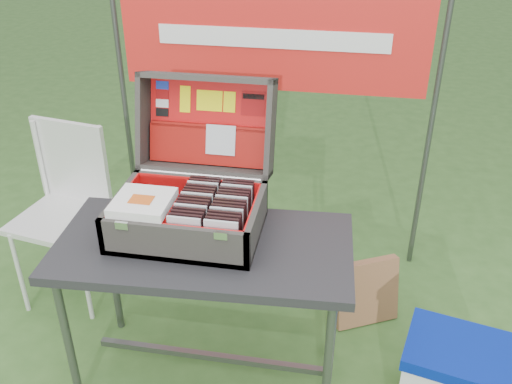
% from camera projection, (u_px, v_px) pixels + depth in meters
% --- Properties ---
extents(ground, '(80.00, 80.00, 0.00)m').
position_uv_depth(ground, '(232.00, 381.00, 2.62)').
color(ground, '#375F27').
rests_on(ground, ground).
extents(table, '(1.22, 0.66, 0.75)m').
position_uv_depth(table, '(207.00, 314.00, 2.47)').
color(table, '#2B2C2F').
rests_on(table, ground).
extents(table_top, '(1.22, 0.66, 0.04)m').
position_uv_depth(table_top, '(204.00, 247.00, 2.30)').
color(table_top, '#2B2C2F').
rests_on(table_top, ground).
extents(table_leg_fl, '(0.04, 0.04, 0.71)m').
position_uv_depth(table_leg_fl, '(68.00, 340.00, 2.36)').
color(table_leg_fl, '#59595B').
rests_on(table_leg_fl, ground).
extents(table_leg_fr, '(0.04, 0.04, 0.71)m').
position_uv_depth(table_leg_fr, '(327.00, 376.00, 2.20)').
color(table_leg_fr, '#59595B').
rests_on(table_leg_fr, ground).
extents(table_leg_bl, '(0.04, 0.04, 0.71)m').
position_uv_depth(table_leg_bl, '(113.00, 271.00, 2.77)').
color(table_leg_bl, '#59595B').
rests_on(table_leg_bl, ground).
extents(table_leg_br, '(0.04, 0.04, 0.71)m').
position_uv_depth(table_leg_br, '(334.00, 296.00, 2.60)').
color(table_leg_br, '#59595B').
rests_on(table_leg_br, ground).
extents(table_brace, '(1.04, 0.03, 0.03)m').
position_uv_depth(table_brace, '(210.00, 356.00, 2.60)').
color(table_brace, '#59595B').
rests_on(table_brace, ground).
extents(suitcase, '(0.59, 0.58, 0.54)m').
position_uv_depth(suitcase, '(189.00, 168.00, 2.27)').
color(suitcase, '#56524C').
rests_on(suitcase, table).
extents(suitcase_base_bottom, '(0.59, 0.42, 0.02)m').
position_uv_depth(suitcase_base_bottom, '(189.00, 230.00, 2.35)').
color(suitcase_base_bottom, '#56524C').
rests_on(suitcase_base_bottom, table_top).
extents(suitcase_base_wall_front, '(0.59, 0.02, 0.16)m').
position_uv_depth(suitcase_base_wall_front, '(173.00, 244.00, 2.14)').
color(suitcase_base_wall_front, '#56524C').
rests_on(suitcase_base_wall_front, table_top).
extents(suitcase_base_wall_back, '(0.59, 0.02, 0.16)m').
position_uv_depth(suitcase_base_wall_back, '(200.00, 193.00, 2.48)').
color(suitcase_base_wall_back, '#56524C').
rests_on(suitcase_base_wall_back, table_top).
extents(suitcase_base_wall_left, '(0.02, 0.42, 0.16)m').
position_uv_depth(suitcase_base_wall_left, '(121.00, 210.00, 2.36)').
color(suitcase_base_wall_left, '#56524C').
rests_on(suitcase_base_wall_left, table_top).
extents(suitcase_base_wall_right, '(0.02, 0.42, 0.16)m').
position_uv_depth(suitcase_base_wall_right, '(256.00, 223.00, 2.27)').
color(suitcase_base_wall_right, '#56524C').
rests_on(suitcase_base_wall_right, table_top).
extents(suitcase_liner_floor, '(0.54, 0.38, 0.01)m').
position_uv_depth(suitcase_liner_floor, '(188.00, 227.00, 2.34)').
color(suitcase_liner_floor, red).
rests_on(suitcase_liner_floor, suitcase_base_bottom).
extents(suitcase_latch_left, '(0.05, 0.01, 0.03)m').
position_uv_depth(suitcase_latch_left, '(122.00, 226.00, 2.13)').
color(suitcase_latch_left, silver).
rests_on(suitcase_latch_left, suitcase_base_wall_front).
extents(suitcase_latch_right, '(0.05, 0.01, 0.03)m').
position_uv_depth(suitcase_latch_right, '(221.00, 236.00, 2.07)').
color(suitcase_latch_right, silver).
rests_on(suitcase_latch_right, suitcase_base_wall_front).
extents(suitcase_hinge, '(0.53, 0.02, 0.02)m').
position_uv_depth(suitcase_hinge, '(200.00, 175.00, 2.45)').
color(suitcase_hinge, silver).
rests_on(suitcase_hinge, suitcase_base_wall_back).
extents(suitcase_lid_back, '(0.59, 0.14, 0.41)m').
position_uv_depth(suitcase_lid_back, '(210.00, 122.00, 2.54)').
color(suitcase_lid_back, '#56524C').
rests_on(suitcase_lid_back, suitcase_base_wall_back).
extents(suitcase_lid_rim_far, '(0.59, 0.16, 0.06)m').
position_uv_depth(suitcase_lid_rim_far, '(207.00, 78.00, 2.43)').
color(suitcase_lid_rim_far, '#56524C').
rests_on(suitcase_lid_rim_far, suitcase_lid_back).
extents(suitcase_lid_rim_near, '(0.59, 0.16, 0.06)m').
position_uv_depth(suitcase_lid_rim_near, '(205.00, 169.00, 2.53)').
color(suitcase_lid_rim_near, '#56524C').
rests_on(suitcase_lid_rim_near, suitcase_lid_back).
extents(suitcase_lid_rim_left, '(0.02, 0.27, 0.45)m').
position_uv_depth(suitcase_lid_rim_left, '(144.00, 120.00, 2.52)').
color(suitcase_lid_rim_left, '#56524C').
rests_on(suitcase_lid_rim_left, suitcase_lid_back).
extents(suitcase_lid_rim_right, '(0.02, 0.27, 0.45)m').
position_uv_depth(suitcase_lid_rim_right, '(271.00, 129.00, 2.43)').
color(suitcase_lid_rim_right, '#56524C').
rests_on(suitcase_lid_rim_right, suitcase_lid_back).
extents(suitcase_lid_liner, '(0.54, 0.11, 0.36)m').
position_uv_depth(suitcase_lid_liner, '(209.00, 123.00, 2.53)').
color(suitcase_lid_liner, red).
rests_on(suitcase_lid_liner, suitcase_lid_back).
extents(suitcase_liner_wall_front, '(0.54, 0.01, 0.14)m').
position_uv_depth(suitcase_liner_wall_front, '(174.00, 239.00, 2.15)').
color(suitcase_liner_wall_front, red).
rests_on(suitcase_liner_wall_front, suitcase_base_bottom).
extents(suitcase_liner_wall_back, '(0.54, 0.01, 0.14)m').
position_uv_depth(suitcase_liner_wall_back, '(199.00, 192.00, 2.47)').
color(suitcase_liner_wall_back, red).
rests_on(suitcase_liner_wall_back, suitcase_base_bottom).
extents(suitcase_liner_wall_left, '(0.01, 0.38, 0.14)m').
position_uv_depth(suitcase_liner_wall_left, '(125.00, 208.00, 2.35)').
color(suitcase_liner_wall_left, red).
rests_on(suitcase_liner_wall_left, suitcase_base_bottom).
extents(suitcase_liner_wall_right, '(0.01, 0.38, 0.14)m').
position_uv_depth(suitcase_liner_wall_right, '(253.00, 220.00, 2.27)').
color(suitcase_liner_wall_right, red).
rests_on(suitcase_liner_wall_right, suitcase_base_bottom).
extents(suitcase_lid_pocket, '(0.52, 0.08, 0.17)m').
position_uv_depth(suitcase_lid_pocket, '(208.00, 145.00, 2.54)').
color(suitcase_lid_pocket, '#96100B').
rests_on(suitcase_lid_pocket, suitcase_lid_liner).
extents(suitcase_pocket_edge, '(0.51, 0.02, 0.02)m').
position_uv_depth(suitcase_pocket_edge, '(208.00, 127.00, 2.51)').
color(suitcase_pocket_edge, '#96100B').
rests_on(suitcase_pocket_edge, suitcase_lid_pocket).
extents(suitcase_pocket_cd, '(0.13, 0.05, 0.13)m').
position_uv_depth(suitcase_pocket_cd, '(221.00, 140.00, 2.50)').
color(suitcase_pocket_cd, silver).
rests_on(suitcase_pocket_cd, suitcase_lid_pocket).
extents(lid_sticker_cc_a, '(0.06, 0.01, 0.04)m').
position_uv_depth(lid_sticker_cc_a, '(162.00, 85.00, 2.52)').
color(lid_sticker_cc_a, '#1933B2').
rests_on(lid_sticker_cc_a, suitcase_lid_liner).
extents(lid_sticker_cc_b, '(0.06, 0.01, 0.04)m').
position_uv_depth(lid_sticker_cc_b, '(162.00, 94.00, 2.53)').
color(lid_sticker_cc_b, '#990A0B').
rests_on(lid_sticker_cc_b, suitcase_lid_liner).
extents(lid_sticker_cc_c, '(0.06, 0.01, 0.04)m').
position_uv_depth(lid_sticker_cc_c, '(162.00, 103.00, 2.54)').
color(lid_sticker_cc_c, white).
rests_on(lid_sticker_cc_c, suitcase_lid_liner).
extents(lid_sticker_cc_d, '(0.06, 0.01, 0.04)m').
position_uv_depth(lid_sticker_cc_d, '(162.00, 112.00, 2.55)').
color(lid_sticker_cc_d, black).
rests_on(lid_sticker_cc_d, suitcase_lid_liner).
extents(lid_card_neon_tall, '(0.05, 0.03, 0.11)m').
position_uv_depth(lid_card_neon_tall, '(185.00, 99.00, 2.52)').
color(lid_card_neon_tall, '#F0EB0C').
rests_on(lid_card_neon_tall, suitcase_lid_liner).
extents(lid_card_neon_main, '(0.12, 0.03, 0.09)m').
position_uv_depth(lid_card_neon_main, '(210.00, 101.00, 2.50)').
color(lid_card_neon_main, '#F0EB0C').
rests_on(lid_card_neon_main, suitcase_lid_liner).
extents(lid_card_neon_small, '(0.05, 0.03, 0.09)m').
position_uv_depth(lid_card_neon_small, '(229.00, 102.00, 2.49)').
color(lid_card_neon_small, '#F0EB0C').
rests_on(lid_card_neon_small, suitcase_lid_liner).
extents(lid_sticker_band, '(0.11, 0.03, 0.10)m').
position_uv_depth(lid_sticker_band, '(253.00, 104.00, 2.47)').
color(lid_sticker_band, '#990A0B').
rests_on(lid_sticker_band, suitcase_lid_liner).
extents(lid_sticker_band_bar, '(0.10, 0.01, 0.02)m').
position_uv_depth(lid_sticker_band_bar, '(254.00, 97.00, 2.46)').
color(lid_sticker_band_bar, black).
rests_on(lid_sticker_band_bar, suitcase_lid_liner).
extents(cd_left_0, '(0.13, 0.01, 0.15)m').
position_uv_depth(cd_left_0, '(185.00, 234.00, 2.16)').
color(cd_left_0, silver).
rests_on(cd_left_0, suitcase_liner_floor).
extents(cd_left_1, '(0.13, 0.01, 0.15)m').
position_uv_depth(cd_left_1, '(186.00, 231.00, 2.18)').
color(cd_left_1, black).
rests_on(cd_left_1, suitcase_liner_floor).
extents(cd_left_2, '(0.13, 0.01, 0.15)m').
position_uv_depth(cd_left_2, '(188.00, 228.00, 2.20)').
color(cd_left_2, black).
rests_on(cd_left_2, suitcase_liner_floor).
extents(cd_left_3, '(0.13, 0.01, 0.15)m').
position_uv_depth(cd_left_3, '(190.00, 224.00, 2.22)').
color(cd_left_3, black).
rests_on(cd_left_3, suitcase_liner_floor).
extents(cd_left_4, '(0.13, 0.01, 0.15)m').
position_uv_depth(cd_left_4, '(191.00, 221.00, 2.24)').
color(cd_left_4, silver).
rests_on(cd_left_4, suitcase_liner_floor).
extents(cd_left_5, '(0.13, 0.01, 0.15)m').
position_uv_depth(cd_left_5, '(193.00, 218.00, 2.26)').
color(cd_left_5, black).
rests_on(cd_left_5, suitcase_liner_floor).
extents(cd_left_6, '(0.13, 0.01, 0.15)m').
position_uv_depth(cd_left_6, '(195.00, 215.00, 2.28)').
color(cd_left_6, black).
rests_on(cd_left_6, suitcase_liner_floor).
extents(cd_left_7, '(0.13, 0.01, 0.15)m').
position_uv_depth(cd_left_7, '(196.00, 212.00, 2.30)').
color(cd_left_7, black).
rests_on(cd_left_7, suitcase_liner_floor).
extents(cd_left_8, '(0.13, 0.01, 0.15)m').
position_uv_depth(cd_left_8, '(198.00, 209.00, 2.31)').
color(cd_left_8, silver).
rests_on(cd_left_8, suitcase_liner_floor).
extents(cd_left_9, '(0.13, 0.01, 0.15)m').
position_uv_depth(cd_left_9, '(199.00, 206.00, 2.33)').
color(cd_left_9, black).
rests_on(cd_left_9, suitcase_liner_floor).
extents(cd_left_10, '(0.13, 0.01, 0.15)m').
position_uv_depth(cd_left_10, '(201.00, 203.00, 2.35)').
color(cd_left_10, black).
rests_on(cd_left_10, suitcase_liner_floor).
extents(cd_left_11, '(0.13, 0.01, 0.15)m').
position_uv_depth(cd_left_11, '(202.00, 201.00, 2.37)').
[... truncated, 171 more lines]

